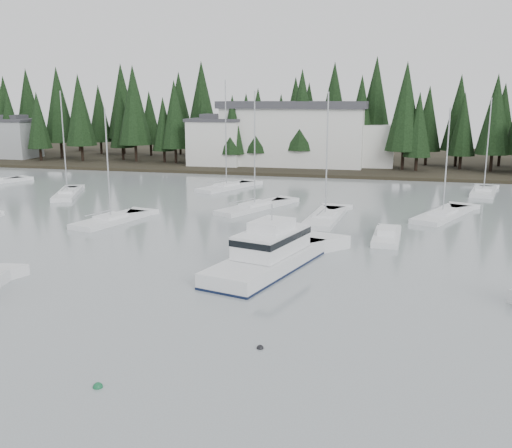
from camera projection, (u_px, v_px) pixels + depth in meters
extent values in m
plane|color=gray|center=(31.00, 430.00, 21.00)|extent=(260.00, 260.00, 0.00)
cube|color=black|center=(331.00, 160.00, 112.93)|extent=(240.00, 54.00, 1.00)
cube|color=silver|center=(217.00, 143.00, 99.17)|extent=(9.00, 7.00, 7.50)
cube|color=#38383D|center=(217.00, 120.00, 98.30)|extent=(9.54, 7.42, 0.50)
cube|color=#38383D|center=(216.00, 116.00, 98.17)|extent=(4.95, 3.85, 0.80)
cube|color=#999EA0|center=(14.00, 140.00, 110.95)|extent=(8.00, 7.00, 7.00)
cube|color=#38383D|center=(13.00, 120.00, 110.13)|extent=(8.48, 7.42, 0.50)
cube|color=#38383D|center=(12.00, 117.00, 110.00)|extent=(4.40, 3.85, 0.80)
cube|color=silver|center=(294.00, 136.00, 98.69)|extent=(24.00, 10.00, 10.00)
cube|color=#38383D|center=(294.00, 105.00, 97.54)|extent=(25.00, 11.00, 1.20)
cube|color=silver|center=(364.00, 145.00, 98.11)|extent=(10.00, 8.00, 7.00)
cube|color=silver|center=(268.00, 267.00, 40.71)|extent=(6.98, 12.99, 1.81)
cube|color=black|center=(268.00, 269.00, 40.73)|extent=(7.04, 13.06, 0.25)
cube|color=white|center=(272.00, 241.00, 40.86)|extent=(4.74, 7.06, 1.64)
cube|color=black|center=(272.00, 236.00, 40.77)|extent=(4.83, 7.14, 0.45)
cube|color=white|center=(272.00, 225.00, 40.60)|extent=(3.07, 3.72, 0.73)
cylinder|color=#A5A8AD|center=(272.00, 213.00, 40.40)|extent=(0.10, 0.10, 1.24)
cube|color=silver|center=(226.00, 189.00, 76.66)|extent=(6.27, 10.03, 1.05)
cube|color=white|center=(226.00, 184.00, 76.52)|extent=(3.05, 3.79, 0.30)
cylinder|color=#A5A8AD|center=(226.00, 133.00, 75.05)|extent=(0.14, 0.14, 13.77)
cube|color=silver|center=(111.00, 223.00, 56.04)|extent=(4.85, 9.15, 1.05)
cube|color=white|center=(111.00, 216.00, 55.91)|extent=(2.65, 3.36, 0.30)
cylinder|color=#A5A8AD|center=(108.00, 164.00, 54.79)|extent=(0.14, 0.14, 10.49)
cube|color=silver|center=(325.00, 220.00, 57.20)|extent=(3.61, 10.48, 1.05)
cube|color=white|center=(325.00, 214.00, 57.06)|extent=(2.26, 3.64, 0.30)
cylinder|color=#A5A8AD|center=(327.00, 155.00, 55.77)|extent=(0.14, 0.14, 12.06)
cube|color=silver|center=(443.00, 217.00, 58.62)|extent=(6.94, 10.93, 1.05)
cube|color=white|center=(443.00, 211.00, 58.48)|extent=(3.30, 4.13, 0.30)
cylinder|color=#A5A8AD|center=(447.00, 161.00, 57.37)|extent=(0.14, 0.14, 10.54)
cube|color=silver|center=(483.00, 194.00, 72.92)|extent=(4.33, 8.68, 1.05)
cube|color=white|center=(484.00, 189.00, 72.78)|extent=(2.43, 3.15, 0.30)
cylinder|color=#A5A8AD|center=(488.00, 144.00, 71.56)|extent=(0.14, 0.14, 11.49)
cube|color=silver|center=(68.00, 196.00, 71.29)|extent=(6.03, 9.89, 1.05)
cube|color=white|center=(67.00, 191.00, 71.15)|extent=(2.87, 3.71, 0.30)
cylinder|color=#A5A8AD|center=(64.00, 142.00, 69.85)|extent=(0.14, 0.14, 12.30)
cube|color=silver|center=(255.00, 209.00, 62.72)|extent=(6.85, 10.83, 1.05)
cube|color=white|center=(255.00, 204.00, 62.58)|extent=(3.16, 4.07, 0.30)
cylinder|color=#A5A8AD|center=(255.00, 149.00, 61.28)|extent=(0.14, 0.14, 12.18)
cube|color=silver|center=(387.00, 239.00, 49.25)|extent=(2.46, 6.81, 0.90)
cube|color=white|center=(387.00, 231.00, 49.10)|extent=(1.58, 2.21, 0.55)
sphere|color=#145933|center=(98.00, 387.00, 24.12)|extent=(0.43, 0.43, 0.43)
sphere|color=black|center=(260.00, 348.00, 27.86)|extent=(0.36, 0.36, 0.36)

